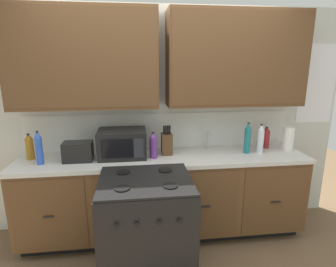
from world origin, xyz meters
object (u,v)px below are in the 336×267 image
at_px(microwave, 122,143).
at_px(paper_towel_roll, 288,139).
at_px(bottle_red, 266,138).
at_px(stove_range, 146,231).
at_px(knife_block, 167,143).
at_px(bottle_amber, 30,147).
at_px(bottle_teal, 247,138).
at_px(bottle_clear, 261,139).
at_px(bottle_blue, 39,148).
at_px(toaster, 78,151).
at_px(bottle_violet, 153,145).

relative_size(microwave, paper_towel_roll, 1.85).
height_order(paper_towel_roll, bottle_red, paper_towel_roll).
xyz_separation_m(stove_range, knife_block, (0.26, 0.70, 0.55)).
height_order(knife_block, bottle_amber, knife_block).
distance_m(bottle_red, bottle_teal, 0.33).
distance_m(bottle_clear, bottle_blue, 2.24).
height_order(knife_block, bottle_blue, bottle_blue).
height_order(stove_range, toaster, toaster).
bearing_deg(bottle_blue, stove_range, -29.53).
bearing_deg(bottle_clear, bottle_amber, 177.92).
xyz_separation_m(knife_block, bottle_teal, (0.86, -0.07, 0.05)).
relative_size(knife_block, bottle_violet, 1.14).
bearing_deg(bottle_teal, bottle_red, 28.13).
xyz_separation_m(stove_range, bottle_clear, (1.26, 0.62, 0.59)).
distance_m(microwave, bottle_amber, 0.91).
relative_size(stove_range, bottle_red, 3.87).
relative_size(toaster, bottle_teal, 0.84).
xyz_separation_m(toaster, paper_towel_roll, (2.24, 0.07, 0.03)).
relative_size(stove_range, bottle_violet, 3.48).
bearing_deg(toaster, bottle_red, 5.09).
bearing_deg(knife_block, microwave, -177.17).
height_order(knife_block, bottle_teal, bottle_teal).
height_order(bottle_violet, bottle_teal, bottle_teal).
xyz_separation_m(toaster, bottle_amber, (-0.48, 0.11, 0.03)).
bearing_deg(stove_range, microwave, 106.50).
distance_m(stove_range, bottle_clear, 1.53).
height_order(microwave, paper_towel_roll, microwave).
relative_size(paper_towel_roll, bottle_clear, 0.82).
bearing_deg(bottle_teal, toaster, -179.10).
bearing_deg(bottle_red, toaster, -174.91).
distance_m(paper_towel_roll, bottle_teal, 0.50).
xyz_separation_m(paper_towel_roll, bottle_amber, (-2.72, 0.03, -0.00)).
bearing_deg(bottle_clear, bottle_teal, 177.53).
relative_size(toaster, bottle_blue, 0.86).
xyz_separation_m(microwave, toaster, (-0.43, -0.08, -0.04)).
xyz_separation_m(stove_range, toaster, (-0.63, 0.60, 0.53)).
bearing_deg(microwave, paper_towel_roll, -0.17).
relative_size(bottle_violet, bottle_teal, 0.81).
distance_m(bottle_clear, bottle_amber, 2.38).
distance_m(stove_range, bottle_violet, 0.83).
distance_m(bottle_violet, bottle_blue, 1.08).
relative_size(bottle_amber, bottle_blue, 0.81).
height_order(bottle_amber, bottle_teal, bottle_teal).
xyz_separation_m(microwave, paper_towel_roll, (1.81, -0.01, -0.01)).
height_order(paper_towel_roll, bottle_blue, bottle_blue).
bearing_deg(bottle_teal, bottle_clear, -2.47).
xyz_separation_m(knife_block, bottle_clear, (1.00, -0.08, 0.04)).
bearing_deg(bottle_blue, bottle_amber, 131.65).
relative_size(bottle_clear, bottle_blue, 0.97).
relative_size(microwave, bottle_clear, 1.51).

